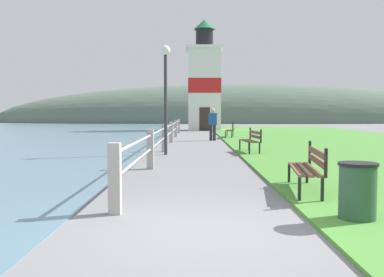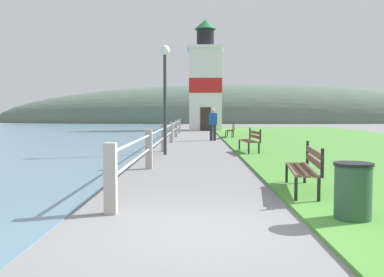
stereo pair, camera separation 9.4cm
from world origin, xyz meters
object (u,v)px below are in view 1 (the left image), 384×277
Objects in this scene: park_bench_near at (309,165)px; lighthouse at (204,83)px; person_strolling at (213,123)px; park_bench_midway at (252,139)px; park_bench_far at (231,129)px; trash_bin at (357,193)px; lamp_post at (166,79)px.

park_bench_near is 30.06m from lighthouse.
lighthouse is 5.43× the size of person_strolling.
park_bench_near and park_bench_midway have the same top height.
park_bench_midway is 0.99× the size of person_strolling.
park_bench_near and park_bench_far have the same top height.
lamp_post is at bearing 108.82° from trash_bin.
lighthouse reaches higher than lamp_post.
person_strolling is 8.42m from lamp_post.
person_strolling is 17.70m from trash_bin.
trash_bin is at bearing -87.52° from lighthouse.
lighthouse is (-1.32, 12.06, 3.60)m from park_bench_far.
person_strolling reaches higher than park_bench_near.
park_bench_midway is at bearing -86.61° from lighthouse.
park_bench_midway is at bearing -176.15° from person_strolling.
lighthouse is at bearing -76.01° from park_bench_far.
person_strolling is at bearing -86.93° from park_bench_midway.
park_bench_midway is 0.18× the size of lighthouse.
person_strolling is at bearing -89.45° from lighthouse.
park_bench_near is at bearing 97.58° from park_bench_far.
lamp_post is at bearing 160.59° from person_strolling.
person_strolling reaches higher than trash_bin.
person_strolling is (-1.14, 15.52, 0.42)m from park_bench_near.
park_bench_near is 1.13× the size of park_bench_midway.
park_bench_near is 2.13m from trash_bin.
lighthouse is 11.49× the size of trash_bin.
lamp_post reaches higher than person_strolling.
park_bench_far is at bearing 72.36° from lamp_post.
park_bench_midway is 0.45× the size of lamp_post.
trash_bin is (1.25, -17.65, -0.54)m from person_strolling.
park_bench_midway is at bearing 90.55° from trash_bin.
person_strolling is 2.11× the size of trash_bin.
park_bench_far is (0.04, 9.64, -0.00)m from park_bench_midway.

